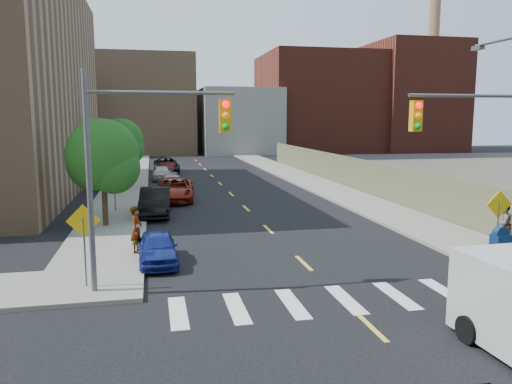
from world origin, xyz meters
name	(u,v)px	position (x,y,z in m)	size (l,w,h in m)	color
ground	(407,362)	(0.00, 0.00, 0.00)	(160.00, 160.00, 0.00)	black
sidewalk_nw	(131,173)	(-7.75, 41.50, 0.07)	(3.50, 73.00, 0.15)	gray
sidewalk_ne	(280,170)	(7.75, 41.50, 0.07)	(3.50, 73.00, 0.15)	gray
fence_north	(344,171)	(9.60, 28.00, 1.25)	(0.12, 44.00, 2.50)	#5C6043
bg_bldg_west	(38,115)	(-22.00, 70.00, 6.00)	(14.00, 18.00, 12.00)	#592319
bg_bldg_midwest	(148,105)	(-6.00, 72.00, 7.50)	(14.00, 16.00, 15.00)	#8C6B4C
bg_bldg_center	(237,121)	(8.00, 70.00, 5.00)	(12.00, 16.00, 10.00)	gray
bg_bldg_east	(317,103)	(22.00, 72.00, 8.00)	(18.00, 18.00, 16.00)	#592319
bg_bldg_fareast	(409,98)	(38.00, 70.00, 9.00)	(14.00, 16.00, 18.00)	#592319
smokestack	(432,68)	(42.00, 70.00, 14.00)	(1.80, 1.80, 28.00)	#8C6B4C
signal_nw	(139,151)	(-5.98, 6.00, 4.53)	(4.59, 0.30, 7.00)	#59595E
signal_ne	(483,146)	(5.98, 6.00, 4.53)	(4.59, 0.30, 7.00)	#59595E
warn_sign_nw	(84,230)	(-7.80, 6.50, 1.99)	(1.06, 0.06, 2.83)	#59595E
warn_sign_ne	(498,212)	(7.20, 6.50, 1.99)	(1.06, 0.06, 2.83)	#59595E
warn_sign_midwest	(114,179)	(-7.80, 20.00, 1.99)	(1.06, 0.06, 2.83)	#59595E
tree_west_near	(103,160)	(-8.00, 16.05, 3.48)	(3.66, 3.64, 5.52)	#332114
tree_west_far	(121,144)	(-8.00, 31.05, 3.48)	(3.66, 3.64, 5.52)	#332114
parked_car_blue	(158,248)	(-5.50, 9.15, 0.61)	(1.45, 3.61, 1.23)	navy
parked_car_black	(155,202)	(-5.50, 18.83, 0.79)	(1.67, 4.79, 1.58)	black
parked_car_red	(174,189)	(-4.20, 23.83, 0.77)	(2.54, 5.51, 1.53)	maroon
parked_car_silver	(172,183)	(-4.20, 28.52, 0.62)	(1.73, 4.27, 1.24)	#B5B7BD
parked_car_white	(162,173)	(-4.82, 35.35, 0.67)	(1.59, 3.95, 1.35)	#B6B6B6
parked_car_maroon	(167,169)	(-4.20, 38.75, 0.63)	(1.33, 3.82, 1.26)	#440D10
parked_car_grey	(166,165)	(-4.20, 42.12, 0.74)	(2.44, 5.29, 1.47)	black
mailbox	(499,246)	(6.95, 6.00, 0.84)	(0.63, 0.51, 1.42)	navy
pedestrian_west	(137,229)	(-6.30, 10.39, 1.09)	(0.69, 0.45, 1.88)	gray
pedestrian_east	(503,224)	(8.87, 8.29, 1.08)	(0.90, 0.70, 1.86)	gray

